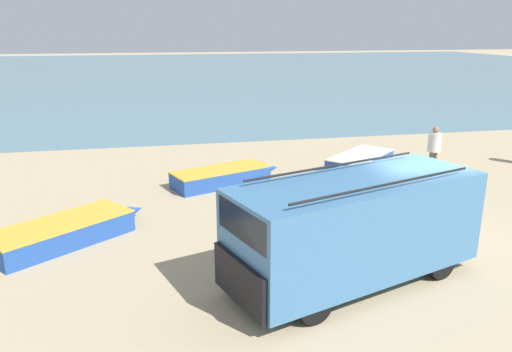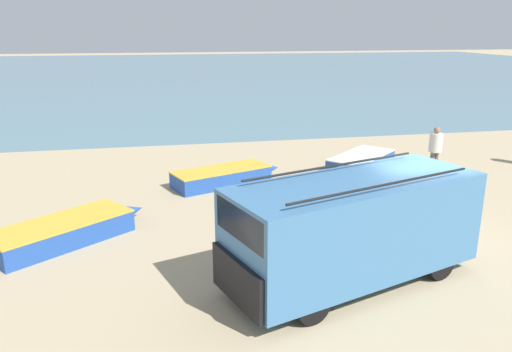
{
  "view_description": "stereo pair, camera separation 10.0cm",
  "coord_description": "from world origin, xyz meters",
  "px_view_note": "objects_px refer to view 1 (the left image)",
  "views": [
    {
      "loc": [
        -6.04,
        -10.16,
        5.07
      ],
      "look_at": [
        -3.24,
        3.21,
        1.0
      ],
      "focal_mm": 35.0,
      "sensor_mm": 36.0,
      "label": 1
    },
    {
      "loc": [
        -5.94,
        -10.18,
        5.07
      ],
      "look_at": [
        -3.24,
        3.21,
        1.0
      ],
      "focal_mm": 35.0,
      "sensor_mm": 36.0,
      "label": 2
    }
  ],
  "objects_px": {
    "parked_van": "(355,226)",
    "fisherman_1": "(434,146)",
    "fishing_rowboat_0": "(359,162)",
    "fishing_rowboat_1": "(67,231)",
    "fishing_rowboat_2": "(225,176)"
  },
  "relations": [
    {
      "from": "fishing_rowboat_0",
      "to": "fisherman_1",
      "type": "relative_size",
      "value": 1.95
    },
    {
      "from": "fishing_rowboat_0",
      "to": "fishing_rowboat_1",
      "type": "xyz_separation_m",
      "value": [
        -9.63,
        -4.67,
        0.0
      ]
    },
    {
      "from": "fishing_rowboat_2",
      "to": "fisherman_1",
      "type": "xyz_separation_m",
      "value": [
        7.49,
        -0.35,
        0.76
      ]
    },
    {
      "from": "fishing_rowboat_1",
      "to": "fisherman_1",
      "type": "bearing_deg",
      "value": -20.36
    },
    {
      "from": "fishing_rowboat_0",
      "to": "fishing_rowboat_2",
      "type": "relative_size",
      "value": 0.84
    },
    {
      "from": "parked_van",
      "to": "fisherman_1",
      "type": "height_order",
      "value": "parked_van"
    },
    {
      "from": "fishing_rowboat_2",
      "to": "fisherman_1",
      "type": "bearing_deg",
      "value": -23.76
    },
    {
      "from": "fishing_rowboat_2",
      "to": "fisherman_1",
      "type": "relative_size",
      "value": 2.31
    },
    {
      "from": "parked_van",
      "to": "fishing_rowboat_0",
      "type": "relative_size",
      "value": 1.69
    },
    {
      "from": "parked_van",
      "to": "fishing_rowboat_2",
      "type": "height_order",
      "value": "parked_van"
    },
    {
      "from": "fishing_rowboat_1",
      "to": "fishing_rowboat_2",
      "type": "bearing_deg",
      "value": 4.16
    },
    {
      "from": "fishing_rowboat_2",
      "to": "fishing_rowboat_0",
      "type": "bearing_deg",
      "value": -12.57
    },
    {
      "from": "parked_van",
      "to": "fisherman_1",
      "type": "bearing_deg",
      "value": -149.22
    },
    {
      "from": "fisherman_1",
      "to": "parked_van",
      "type": "bearing_deg",
      "value": 124.23
    },
    {
      "from": "fishing_rowboat_0",
      "to": "fisherman_1",
      "type": "xyz_separation_m",
      "value": [
        2.34,
        -1.12,
        0.76
      ]
    }
  ]
}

